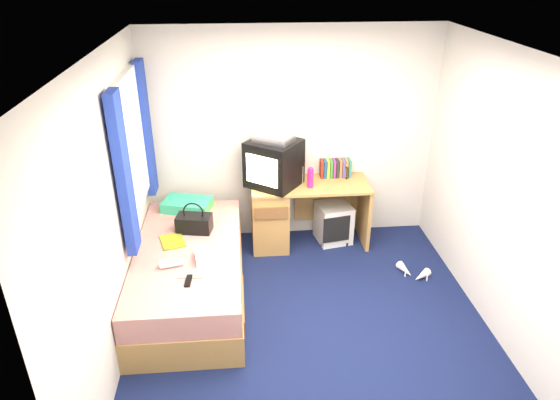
{
  "coord_description": "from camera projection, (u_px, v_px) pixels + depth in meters",
  "views": [
    {
      "loc": [
        -0.58,
        -3.51,
        3.04
      ],
      "look_at": [
        -0.21,
        0.7,
        0.93
      ],
      "focal_mm": 32.0,
      "sensor_mm": 36.0,
      "label": 1
    }
  ],
  "objects": [
    {
      "name": "ground",
      "position": [
        310.0,
        324.0,
        4.53
      ],
      "size": [
        3.4,
        3.4,
        0.0
      ],
      "primitive_type": "plane",
      "color": "#0C1438",
      "rests_on": "ground"
    },
    {
      "name": "room_shell",
      "position": [
        315.0,
        179.0,
        3.88
      ],
      "size": [
        3.4,
        3.4,
        3.4
      ],
      "color": "white",
      "rests_on": "ground"
    },
    {
      "name": "bed",
      "position": [
        190.0,
        273.0,
        4.8
      ],
      "size": [
        1.01,
        2.0,
        0.54
      ],
      "color": "tan",
      "rests_on": "ground"
    },
    {
      "name": "pillow",
      "position": [
        187.0,
        205.0,
        5.37
      ],
      "size": [
        0.56,
        0.43,
        0.11
      ],
      "primitive_type": "cube",
      "rotation": [
        0.0,
        0.0,
        -0.26
      ],
      "color": "#1C90B7",
      "rests_on": "bed"
    },
    {
      "name": "desk",
      "position": [
        285.0,
        212.0,
        5.62
      ],
      "size": [
        1.3,
        0.55,
        0.75
      ],
      "color": "tan",
      "rests_on": "ground"
    },
    {
      "name": "storage_cube",
      "position": [
        333.0,
        223.0,
        5.76
      ],
      "size": [
        0.43,
        0.43,
        0.46
      ],
      "primitive_type": "cube",
      "rotation": [
        0.0,
        0.0,
        0.2
      ],
      "color": "silver",
      "rests_on": "ground"
    },
    {
      "name": "crt_tv",
      "position": [
        274.0,
        163.0,
        5.35
      ],
      "size": [
        0.68,
        0.68,
        0.5
      ],
      "rotation": [
        0.0,
        0.0,
        -0.64
      ],
      "color": "black",
      "rests_on": "desk"
    },
    {
      "name": "vcr",
      "position": [
        274.0,
        138.0,
        5.22
      ],
      "size": [
        0.48,
        0.44,
        0.07
      ],
      "primitive_type": "cube",
      "rotation": [
        0.0,
        0.0,
        -0.58
      ],
      "color": "silver",
      "rests_on": "crt_tv"
    },
    {
      "name": "book_row",
      "position": [
        335.0,
        168.0,
        5.61
      ],
      "size": [
        0.34,
        0.13,
        0.2
      ],
      "color": "maroon",
      "rests_on": "desk"
    },
    {
      "name": "picture_frame",
      "position": [
        346.0,
        172.0,
        5.6
      ],
      "size": [
        0.02,
        0.12,
        0.14
      ],
      "primitive_type": "cube",
      "rotation": [
        0.0,
        0.0,
        -0.0
      ],
      "color": "black",
      "rests_on": "desk"
    },
    {
      "name": "pink_water_bottle",
      "position": [
        310.0,
        178.0,
        5.36
      ],
      "size": [
        0.07,
        0.07,
        0.21
      ],
      "primitive_type": "cylinder",
      "rotation": [
        0.0,
        0.0,
        -0.07
      ],
      "color": "#E4207F",
      "rests_on": "desk"
    },
    {
      "name": "aerosol_can",
      "position": [
        301.0,
        174.0,
        5.46
      ],
      "size": [
        0.06,
        0.06,
        0.2
      ],
      "primitive_type": "cylinder",
      "rotation": [
        0.0,
        0.0,
        0.05
      ],
      "color": "silver",
      "rests_on": "desk"
    },
    {
      "name": "handbag",
      "position": [
        194.0,
        223.0,
        4.93
      ],
      "size": [
        0.37,
        0.25,
        0.31
      ],
      "rotation": [
        0.0,
        0.0,
        -0.18
      ],
      "color": "black",
      "rests_on": "bed"
    },
    {
      "name": "towel",
      "position": [
        211.0,
        256.0,
        4.49
      ],
      "size": [
        0.3,
        0.26,
        0.09
      ],
      "primitive_type": "cube",
      "rotation": [
        0.0,
        0.0,
        0.13
      ],
      "color": "white",
      "rests_on": "bed"
    },
    {
      "name": "magazine",
      "position": [
        172.0,
        241.0,
        4.78
      ],
      "size": [
        0.28,
        0.33,
        0.01
      ],
      "primitive_type": "cube",
      "rotation": [
        0.0,
        0.0,
        0.29
      ],
      "color": "#E1FF1C",
      "rests_on": "bed"
    },
    {
      "name": "water_bottle",
      "position": [
        171.0,
        263.0,
        4.39
      ],
      "size": [
        0.21,
        0.11,
        0.07
      ],
      "primitive_type": "cylinder",
      "rotation": [
        0.0,
        1.57,
        0.21
      ],
      "color": "silver",
      "rests_on": "bed"
    },
    {
      "name": "colour_swatch_fan",
      "position": [
        190.0,
        276.0,
        4.27
      ],
      "size": [
        0.22,
        0.08,
        0.01
      ],
      "primitive_type": "cube",
      "rotation": [
        0.0,
        0.0,
        -0.09
      ],
      "color": "gold",
      "rests_on": "bed"
    },
    {
      "name": "remote_control",
      "position": [
        188.0,
        281.0,
        4.2
      ],
      "size": [
        0.06,
        0.16,
        0.02
      ],
      "primitive_type": "cube",
      "rotation": [
        0.0,
        0.0,
        -0.08
      ],
      "color": "black",
      "rests_on": "bed"
    },
    {
      "name": "window_assembly",
      "position": [
        134.0,
        148.0,
        4.58
      ],
      "size": [
        0.11,
        1.42,
        1.4
      ],
      "color": "silver",
      "rests_on": "room_shell"
    },
    {
      "name": "white_heels",
      "position": [
        413.0,
        273.0,
        5.19
      ],
      "size": [
        0.32,
        0.34,
        0.09
      ],
      "color": "white",
      "rests_on": "ground"
    }
  ]
}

